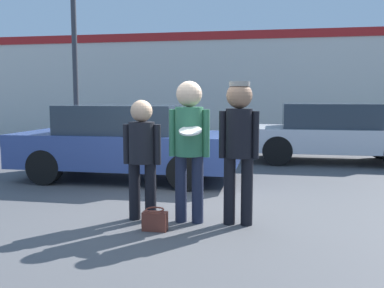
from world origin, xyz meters
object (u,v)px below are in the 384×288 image
(person_left, at_px, (142,150))
(parked_car_far, at_px, (331,132))
(person_middle_with_frisbee, at_px, (189,138))
(person_right, at_px, (239,139))
(shrub, at_px, (376,131))
(parked_car_near, at_px, (126,142))
(handbag, at_px, (155,220))

(person_left, distance_m, parked_car_far, 6.47)
(person_middle_with_frisbee, bearing_deg, person_right, 2.00)
(person_middle_with_frisbee, bearing_deg, shrub, 65.76)
(person_right, bearing_deg, person_middle_with_frisbee, -178.00)
(person_right, height_order, parked_car_far, person_right)
(person_right, height_order, shrub, person_right)
(parked_car_near, bearing_deg, shrub, 49.37)
(person_middle_with_frisbee, height_order, parked_car_far, person_middle_with_frisbee)
(person_right, bearing_deg, handbag, -155.83)
(person_left, xyz_separation_m, shrub, (5.10, 9.91, -0.47))
(person_left, bearing_deg, parked_car_far, 61.25)
(parked_car_near, xyz_separation_m, shrub, (6.24, 7.28, -0.28))
(person_middle_with_frisbee, distance_m, parked_car_near, 3.21)
(parked_car_far, bearing_deg, shrub, 64.94)
(parked_car_far, height_order, shrub, parked_car_far)
(person_middle_with_frisbee, bearing_deg, handbag, -129.75)
(parked_car_far, xyz_separation_m, shrub, (1.98, 4.24, -0.28))
(person_right, bearing_deg, person_left, -179.20)
(parked_car_far, xyz_separation_m, handbag, (-2.83, -6.09, -0.61))
(person_left, height_order, parked_car_near, person_left)
(parked_car_far, distance_m, handbag, 6.74)
(parked_car_near, height_order, handbag, parked_car_near)
(parked_car_far, relative_size, shrub, 4.70)
(person_left, height_order, person_right, person_right)
(shrub, bearing_deg, handbag, -114.96)
(person_left, bearing_deg, shrub, 62.80)
(parked_car_near, distance_m, handbag, 3.43)
(person_middle_with_frisbee, relative_size, parked_car_far, 0.42)
(parked_car_near, xyz_separation_m, handbag, (1.43, -3.06, -0.61))
(person_middle_with_frisbee, xyz_separation_m, handbag, (-0.35, -0.42, -0.98))
(shrub, bearing_deg, person_right, -111.19)
(parked_car_near, bearing_deg, handbag, -64.88)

